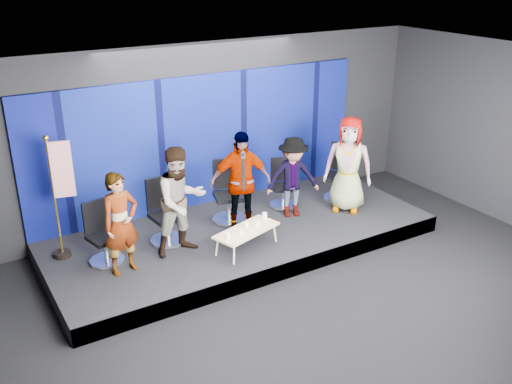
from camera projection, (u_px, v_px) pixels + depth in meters
ground at (323, 309)px, 8.66m from camera, size 10.00×10.00×0.00m
room_walls at (331, 158)px, 7.72m from camera, size 10.02×8.02×3.51m
riser at (241, 236)px, 10.58m from camera, size 7.00×3.00×0.30m
backdrop at (204, 141)px, 11.16m from camera, size 7.00×0.08×2.60m
chair_a at (103, 243)px, 9.28m from camera, size 0.70×0.70×1.03m
panelist_a at (121, 224)px, 8.81m from camera, size 0.68×0.53×1.67m
chair_b at (166, 221)px, 9.94m from camera, size 0.70×0.70×1.15m
panelist_b at (181, 201)px, 9.37m from camera, size 0.96×0.78×1.86m
chair_c at (228, 201)px, 10.75m from camera, size 0.81×0.81×1.16m
panelist_c at (240, 182)px, 10.12m from camera, size 1.19×0.75×1.88m
chair_d at (282, 191)px, 11.39m from camera, size 0.69×0.69×0.97m
panelist_d at (293, 177)px, 10.77m from camera, size 1.15×0.87×1.57m
chair_e at (340, 182)px, 11.67m from camera, size 0.92×0.92×1.16m
panelist_e at (348, 164)px, 10.99m from camera, size 1.07×1.07×1.88m
coffee_table at (247, 231)px, 9.69m from camera, size 1.28×0.83×0.36m
mug_a at (228, 236)px, 9.34m from camera, size 0.08×0.08×0.10m
mug_b at (241, 232)px, 9.48m from camera, size 0.07×0.07×0.09m
mug_c at (246, 224)px, 9.75m from camera, size 0.08×0.08×0.09m
mug_d at (257, 225)px, 9.73m from camera, size 0.08×0.08×0.09m
mug_e at (265, 216)px, 10.06m from camera, size 0.09×0.09×0.11m
flag_stand at (61, 194)px, 9.15m from camera, size 0.48×0.28×2.12m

